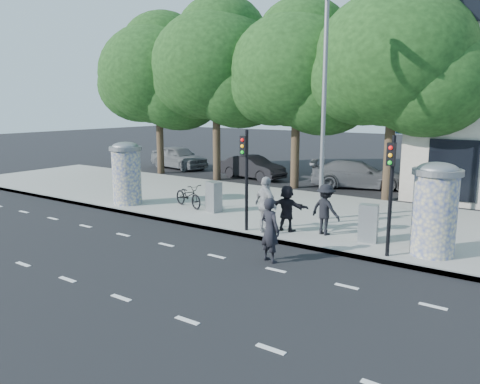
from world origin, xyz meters
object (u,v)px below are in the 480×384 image
Objects in this scene: car_left at (179,157)px; traffic_pole_near at (246,170)px; cabinet_left at (214,197)px; cabinet_right at (368,223)px; bicycle at (188,195)px; ad_column_left at (126,172)px; ped_f at (287,208)px; car_mid at (253,167)px; car_right at (357,174)px; ad_column_right at (435,207)px; man_road at (270,230)px; ped_a at (120,185)px; ped_d at (326,209)px; ped_e at (266,205)px; street_lamp at (324,92)px; traffic_pole_far at (391,184)px.

traffic_pole_near is at bearing -121.20° from car_left.
cabinet_left reaches higher than cabinet_right.
ad_column_left is at bearing 128.30° from bicycle.
ped_f is 0.38× the size of car_mid.
ad_column_right is at bearing -170.13° from car_right.
cabinet_left is at bearing -20.07° from man_road.
cabinet_left is (-3.77, 0.85, -0.18)m from ped_f.
car_mid is at bearing 74.14° from car_right.
bicycle is (-4.01, 1.69, -1.59)m from traffic_pole_near.
ped_a is 12.29m from car_right.
ped_d is (-3.39, 0.19, -0.55)m from ad_column_right.
ped_d is at bearing 173.76° from car_right.
ped_e is 3.29m from cabinet_right.
ped_a is at bearing -177.74° from ad_column_right.
man_road reaches higher than cabinet_left.
ad_column_right reaches higher than ped_f.
ped_f is 1.30× the size of cabinet_left.
car_left is (-14.34, 8.19, -4.02)m from street_lamp.
traffic_pole_far is (11.40, -0.71, 0.69)m from ad_column_left.
cabinet_right is 10.57m from car_right.
car_left reaches higher than car_right.
bicycle is 0.38× the size of car_right.
ad_column_right is 11.64m from car_right.
traffic_pole_far is 2.91m from ped_d.
bicycle is at bearing -10.68° from ped_f.
ped_d is at bearing -174.93° from ped_a.
ad_column_left is 9.09m from man_road.
cabinet_right is 0.29× the size of car_mid.
street_lamp is at bearing -65.15° from man_road.
street_lamp is (-4.40, 1.93, 3.26)m from ad_column_right.
street_lamp is 4.66m from ped_e.
car_right is at bearing 91.09° from traffic_pole_near.
ped_f is 1.33× the size of cabinet_right.
ad_column_left is 0.65× the size of car_mid.
ad_column_right reaches higher than bicycle.
car_left is (-10.34, 9.42, 0.02)m from cabinet_left.
ped_e is 1.04× the size of man_road.
car_right is at bearing 101.93° from cabinet_right.
cabinet_left is at bearing -75.72° from bicycle.
traffic_pole_far is 3.54m from man_road.
street_lamp is at bearing 33.44° from cabinet_left.
ad_column_right is 1.56× the size of ped_a.
ped_d is 0.41× the size of car_mid.
cabinet_right is (3.11, 1.02, -0.36)m from ped_e.
ped_e is (-4.05, 0.07, -1.13)m from traffic_pole_far.
traffic_pole_far is 1.84× the size of bicycle.
ped_a is at bearing 176.48° from traffic_pole_near.
ad_column_left is at bearing 171.39° from cabinet_right.
car_left is (-15.04, 12.90, -0.15)m from man_road.
ped_a is 1.01× the size of ped_d.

